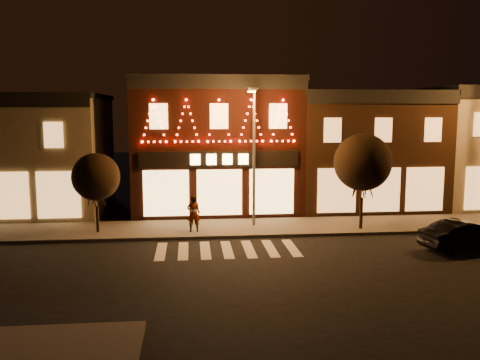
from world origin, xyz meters
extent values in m
plane|color=black|center=(0.00, 0.00, 0.00)|extent=(120.00, 120.00, 0.00)
cube|color=#47423D|center=(2.00, 8.00, 0.07)|extent=(44.00, 4.00, 0.15)
cube|color=brown|center=(-13.00, 14.00, 3.50)|extent=(12.00, 8.00, 7.00)
cube|color=black|center=(-13.00, 14.00, 7.15)|extent=(12.20, 8.20, 0.30)
cube|color=black|center=(0.00, 14.00, 4.00)|extent=(10.00, 8.00, 8.00)
cube|color=black|center=(0.00, 14.00, 8.15)|extent=(10.20, 8.20, 0.30)
cube|color=black|center=(0.00, 9.95, 7.75)|extent=(10.00, 0.25, 0.50)
cube|color=black|center=(0.00, 9.90, 3.60)|extent=(9.00, 0.15, 0.90)
cube|color=#FFD87F|center=(0.00, 9.80, 3.60)|extent=(3.40, 0.08, 0.60)
cube|color=#372013|center=(9.50, 14.00, 3.60)|extent=(9.00, 8.00, 7.20)
cube|color=black|center=(9.50, 14.00, 7.35)|extent=(9.20, 8.20, 0.30)
cube|color=black|center=(9.50, 9.95, 6.95)|extent=(9.00, 0.25, 0.50)
cylinder|color=#59595E|center=(1.76, 8.23, 3.81)|extent=(0.15, 0.15, 7.33)
cylinder|color=#59595E|center=(1.60, 7.51, 7.39)|extent=(0.40, 1.45, 0.09)
cube|color=#59595E|center=(1.44, 6.80, 7.34)|extent=(0.50, 0.35, 0.16)
cube|color=orange|center=(1.44, 6.80, 7.24)|extent=(0.38, 0.25, 0.05)
cylinder|color=black|center=(-6.39, 7.52, 0.81)|extent=(0.15, 0.15, 1.32)
sphere|color=black|center=(-6.39, 7.52, 2.99)|extent=(2.42, 2.42, 2.42)
cylinder|color=black|center=(7.28, 6.92, 0.97)|extent=(0.18, 0.18, 1.64)
sphere|color=black|center=(7.28, 6.92, 3.65)|extent=(2.99, 2.99, 2.99)
imported|color=black|center=(10.82, 2.88, 0.69)|extent=(4.37, 2.21, 1.37)
imported|color=gray|center=(-1.50, 7.07, 1.09)|extent=(0.69, 0.46, 1.87)
camera|label=1|loc=(-1.63, -18.49, 6.32)|focal=37.99mm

